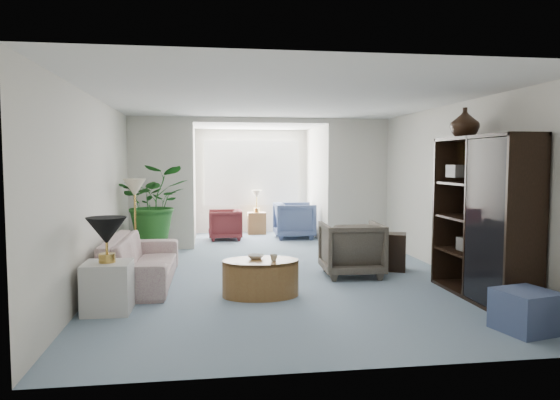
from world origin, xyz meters
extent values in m
plane|color=#8096AA|center=(0.00, 0.00, 0.00)|extent=(6.00, 6.00, 0.00)
plane|color=#8096AA|center=(0.00, 4.10, 0.00)|extent=(2.60, 2.60, 0.00)
cube|color=beige|center=(-1.90, 3.00, 1.25)|extent=(1.20, 0.12, 2.50)
cube|color=beige|center=(1.90, 3.00, 1.25)|extent=(1.20, 0.12, 2.50)
cube|color=beige|center=(0.00, 3.00, 2.45)|extent=(2.60, 0.12, 0.10)
cube|color=white|center=(0.00, 5.18, 1.40)|extent=(2.20, 0.02, 1.50)
cube|color=white|center=(0.00, 5.15, 1.40)|extent=(2.20, 0.02, 1.50)
cube|color=beige|center=(2.46, -0.10, 1.70)|extent=(0.04, 0.50, 0.40)
imported|color=beige|center=(-1.96, 0.30, 0.32)|extent=(0.89, 2.20, 0.64)
cube|color=silver|center=(-2.16, -1.05, 0.28)|extent=(0.51, 0.51, 0.56)
cone|color=black|center=(-2.16, -1.05, 0.91)|extent=(0.44, 0.44, 0.30)
cone|color=beige|center=(-2.19, 1.54, 1.25)|extent=(0.36, 0.36, 0.28)
cylinder|color=brown|center=(-0.42, -0.61, 0.23)|extent=(1.21, 1.21, 0.45)
imported|color=silver|center=(-0.47, -0.51, 0.47)|extent=(0.26, 0.26, 0.05)
imported|color=beige|center=(-0.27, -0.71, 0.49)|extent=(0.12, 0.12, 0.08)
imported|color=#5D5549|center=(1.02, 0.36, 0.40)|extent=(0.89, 0.91, 0.79)
cube|color=black|center=(1.72, 0.66, 0.28)|extent=(0.58, 0.53, 0.57)
cube|color=black|center=(2.23, -1.09, 0.99)|extent=(0.47, 1.77, 1.97)
imported|color=black|center=(2.23, -0.59, 2.16)|extent=(0.37, 0.37, 0.38)
cube|color=#4A597F|center=(2.02, -2.32, 0.20)|extent=(0.61, 0.61, 0.41)
cylinder|color=#AA5631|center=(-1.94, 2.20, 0.16)|extent=(0.40, 0.40, 0.32)
imported|color=#215F20|center=(-1.94, 2.20, 0.96)|extent=(1.15, 1.00, 1.28)
imported|color=#4A597F|center=(0.83, 4.13, 0.39)|extent=(0.87, 0.84, 0.78)
imported|color=maroon|center=(-0.67, 4.13, 0.32)|extent=(0.72, 0.70, 0.64)
cube|color=brown|center=(0.08, 4.88, 0.25)|extent=(0.41, 0.32, 0.50)
cube|color=#332D27|center=(2.18, -1.49, 1.54)|extent=(0.30, 0.26, 0.16)
cube|color=#464341|center=(2.18, -1.35, 1.09)|extent=(0.30, 0.26, 0.16)
cube|color=#5F5D59|center=(2.18, -0.63, 1.54)|extent=(0.30, 0.26, 0.16)
cube|color=#2A2825|center=(2.18, -1.67, 0.64)|extent=(0.30, 0.26, 0.16)
cube|color=#373532|center=(2.18, -0.95, 0.64)|extent=(0.30, 0.26, 0.16)
camera|label=1|loc=(-1.09, -6.93, 1.67)|focal=33.42mm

